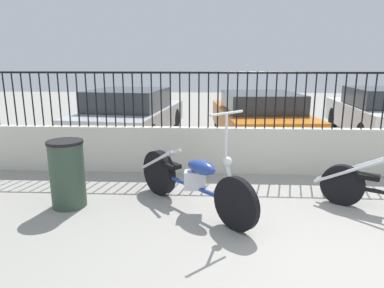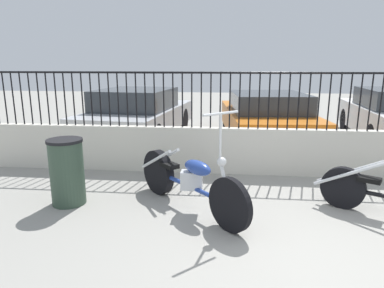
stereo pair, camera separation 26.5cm
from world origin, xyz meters
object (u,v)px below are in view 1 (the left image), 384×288
(motorcycle_blue, at_px, (187,179))
(car_white, at_px, (382,114))
(trash_bin, at_px, (67,174))
(car_silver, at_px, (131,114))
(car_orange, at_px, (259,117))

(motorcycle_blue, height_order, car_white, motorcycle_blue)
(motorcycle_blue, xyz_separation_m, car_white, (4.62, 4.43, 0.28))
(trash_bin, height_order, car_white, car_white)
(motorcycle_blue, distance_m, car_silver, 4.51)
(car_white, bearing_deg, car_silver, 97.39)
(motorcycle_blue, bearing_deg, car_silver, 158.66)
(car_silver, bearing_deg, motorcycle_blue, -151.32)
(motorcycle_blue, distance_m, trash_bin, 1.62)
(car_silver, relative_size, car_orange, 1.01)
(car_orange, bearing_deg, trash_bin, 137.24)
(car_silver, relative_size, car_white, 1.02)
(trash_bin, height_order, car_orange, car_orange)
(car_silver, bearing_deg, car_orange, -86.81)
(car_white, bearing_deg, car_orange, 103.03)
(trash_bin, distance_m, car_white, 7.68)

